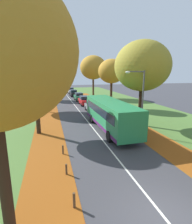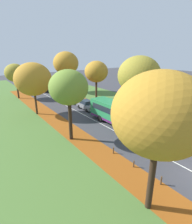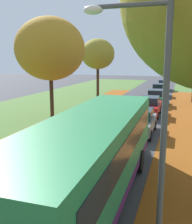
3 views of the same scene
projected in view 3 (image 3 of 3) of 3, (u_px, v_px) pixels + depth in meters
leaf_litter_right at (183, 181)px, 10.52m from camera, size 2.80×60.00×0.00m
road_centre_line at (111, 132)px, 17.51m from camera, size 0.12×80.00×0.01m
tree_left_mid at (50, 49)px, 21.02m from camera, size 5.61×5.61×8.13m
tree_left_far at (98, 54)px, 32.61m from camera, size 4.17×4.17×7.30m
streetlamp_right at (149, 110)px, 5.64m from camera, size 1.89×0.28×6.00m
bus at (92, 154)px, 8.76m from camera, size 2.73×10.42×2.98m
car_grey_lead at (140, 122)px, 17.05m from camera, size 1.80×4.21×1.62m
car_red_following at (150, 106)px, 22.60m from camera, size 1.80×4.21×1.62m
car_green_third_in_line at (155, 97)px, 27.83m from camera, size 1.86×4.24×1.62m
car_black_fourth_in_line at (159, 90)px, 34.34m from camera, size 1.82×4.22×1.62m
car_white_trailing at (163, 85)px, 40.89m from camera, size 1.90×4.26×1.62m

